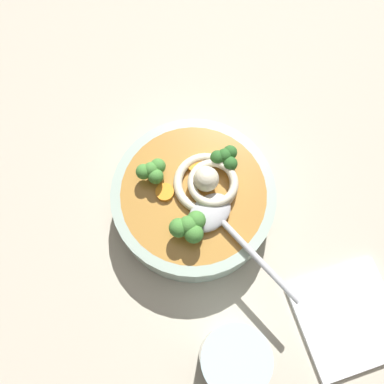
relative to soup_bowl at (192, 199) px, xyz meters
The scene contains 11 objects.
table_slab 5.02cm from the soup_bowl, 63.55° to the right, with size 132.68×132.68×4.23cm, color #BCB29E.
soup_bowl is the anchor object (origin of this frame).
noodle_pile 4.51cm from the soup_bowl, 17.47° to the right, with size 9.30×9.12×3.74cm.
soup_spoon 6.26cm from the soup_bowl, 83.11° to the right, with size 6.48×17.48×1.60cm.
broccoli_floret_beside_chili 7.50cm from the soup_bowl, ahead, with size 3.68×3.17×2.91cm.
broccoli_floret_far 7.22cm from the soup_bowl, 122.09° to the left, with size 3.94×3.39×3.12cm.
broccoli_floret_center 7.30cm from the soup_bowl, 128.86° to the right, with size 4.68×4.03×3.70cm.
carrot_slice_near_spoon 4.74cm from the soup_bowl, 47.96° to the left, with size 2.07×2.07×0.75cm, color orange.
carrot_slice_extra_b 4.65cm from the soup_bowl, 147.16° to the left, with size 2.39×2.39×0.64cm, color orange.
drinking_glass 20.91cm from the soup_bowl, 112.46° to the right, with size 7.34×7.34×12.23cm, color silver.
folded_napkin 25.60cm from the soup_bowl, 72.67° to the right, with size 12.52×12.64×0.80cm, color white.
Camera 1 is at (-10.79, -15.02, 62.70)cm, focal length 40.41 mm.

